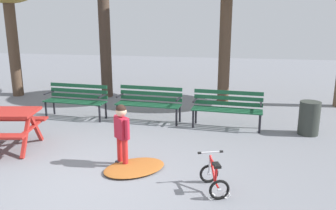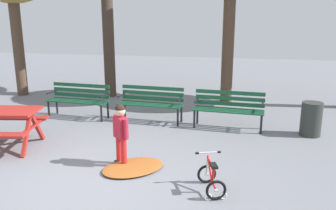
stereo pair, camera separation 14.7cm
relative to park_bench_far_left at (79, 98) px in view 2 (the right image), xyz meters
The scene contains 8 objects.
ground 3.80m from the park_bench_far_left, 60.95° to the right, with size 36.00×36.00×0.00m, color slate.
park_bench_far_left is the anchor object (origin of this frame).
park_bench_left 1.90m from the park_bench_far_left, ahead, with size 1.62×0.55×0.85m.
park_bench_right 3.80m from the park_bench_far_left, ahead, with size 1.62×0.55×0.85m.
child_standing 3.37m from the park_bench_far_left, 51.20° to the right, with size 0.34×0.29×1.09m.
kids_bicycle 4.94m from the park_bench_far_left, 40.93° to the right, with size 0.52×0.63×0.54m.
leaf_pile 3.65m from the park_bench_far_left, 49.40° to the right, with size 1.07×0.75×0.07m, color #9E5623.
trash_bin 5.58m from the park_bench_far_left, ahead, with size 0.44×0.44×0.74m, color #2D332D.
Camera 2 is at (2.28, -4.55, 2.47)m, focal length 36.59 mm.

